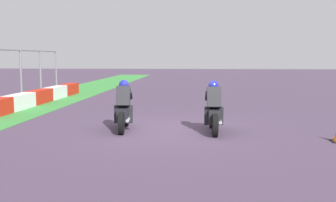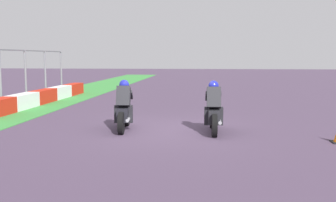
# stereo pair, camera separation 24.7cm
# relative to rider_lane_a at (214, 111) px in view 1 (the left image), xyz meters

# --- Properties ---
(ground_plane) EXTENTS (120.00, 120.00, 0.00)m
(ground_plane) POSITION_rel_rider_lane_a_xyz_m (0.20, 1.35, -0.62)
(ground_plane) COLOR #4B3A51
(rider_lane_a) EXTENTS (2.04, 0.55, 1.51)m
(rider_lane_a) POSITION_rel_rider_lane_a_xyz_m (0.00, 0.00, 0.00)
(rider_lane_a) COLOR black
(rider_lane_a) RESTS_ON ground_plane
(rider_lane_b) EXTENTS (2.04, 0.56, 1.51)m
(rider_lane_b) POSITION_rel_rider_lane_a_xyz_m (0.12, 2.67, 0.00)
(rider_lane_b) COLOR black
(rider_lane_b) RESTS_ON ground_plane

